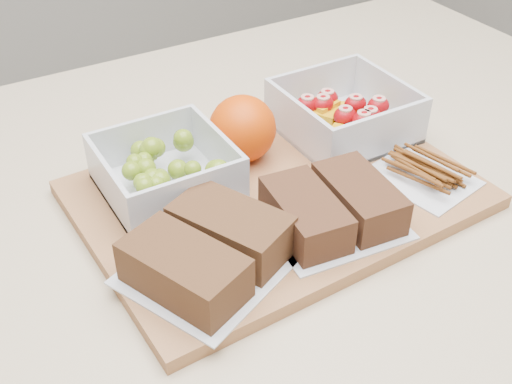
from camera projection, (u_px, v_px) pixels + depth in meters
cutting_board at (277, 194)px, 0.72m from camera, size 0.43×0.32×0.02m
grape_container at (167, 170)px, 0.70m from camera, size 0.13×0.13×0.06m
fruit_container at (344, 116)px, 0.79m from camera, size 0.14×0.14×0.06m
orange at (243, 129)px, 0.74m from camera, size 0.08×0.08×0.08m
sandwich_bag_left at (208, 250)px, 0.60m from camera, size 0.19×0.18×0.05m
sandwich_bag_center at (332, 207)px, 0.65m from camera, size 0.15×0.13×0.04m
pretzel_bag at (423, 170)px, 0.72m from camera, size 0.11×0.13×0.02m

